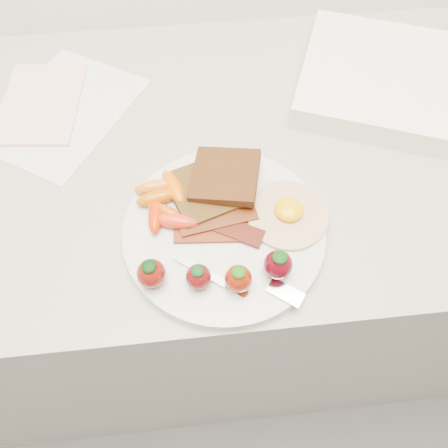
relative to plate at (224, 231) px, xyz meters
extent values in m
cube|color=gray|center=(0.00, 0.16, -0.46)|extent=(2.00, 0.60, 0.90)
cylinder|color=silver|center=(0.00, 0.00, 0.00)|extent=(0.27, 0.27, 0.02)
cube|color=#412C10|center=(-0.02, 0.06, 0.02)|extent=(0.12, 0.12, 0.01)
cube|color=#321E07|center=(0.01, 0.07, 0.03)|extent=(0.11, 0.11, 0.02)
cylinder|color=#EDE3C3|center=(0.09, 0.01, 0.01)|extent=(0.14, 0.14, 0.01)
ellipsoid|color=#FBAF00|center=(0.09, 0.01, 0.02)|extent=(0.05, 0.05, 0.02)
cube|color=#421505|center=(-0.01, -0.01, 0.01)|extent=(0.11, 0.04, 0.00)
cube|color=black|center=(0.00, 0.00, 0.01)|extent=(0.10, 0.07, 0.00)
cube|color=#39130C|center=(-0.01, 0.01, 0.02)|extent=(0.11, 0.04, 0.00)
ellipsoid|color=#BB5900|center=(-0.09, 0.05, 0.02)|extent=(0.06, 0.03, 0.02)
ellipsoid|color=#C34200|center=(-0.08, 0.03, 0.02)|extent=(0.05, 0.04, 0.02)
ellipsoid|color=red|center=(-0.09, 0.02, 0.02)|extent=(0.02, 0.06, 0.02)
ellipsoid|color=#DE5E00|center=(-0.06, 0.07, 0.02)|extent=(0.04, 0.07, 0.02)
ellipsoid|color=orange|center=(-0.09, 0.07, 0.02)|extent=(0.06, 0.02, 0.02)
ellipsoid|color=red|center=(-0.06, 0.01, 0.02)|extent=(0.06, 0.03, 0.02)
ellipsoid|color=maroon|center=(-0.09, -0.07, 0.03)|extent=(0.04, 0.04, 0.04)
ellipsoid|color=black|center=(-0.09, -0.07, 0.05)|extent=(0.02, 0.02, 0.01)
ellipsoid|color=#5C090C|center=(-0.04, -0.07, 0.03)|extent=(0.03, 0.03, 0.03)
ellipsoid|color=black|center=(-0.04, -0.07, 0.04)|extent=(0.02, 0.02, 0.01)
ellipsoid|color=maroon|center=(0.01, -0.08, 0.03)|extent=(0.03, 0.03, 0.04)
ellipsoid|color=#1A4E08|center=(0.01, -0.08, 0.05)|extent=(0.02, 0.02, 0.01)
ellipsoid|color=#49030C|center=(0.06, -0.07, 0.03)|extent=(0.04, 0.04, 0.04)
ellipsoid|color=#0A340B|center=(0.06, -0.07, 0.05)|extent=(0.02, 0.02, 0.01)
cube|color=silver|center=(-0.02, -0.07, 0.01)|extent=(0.09, 0.07, 0.00)
cube|color=white|center=(0.06, -0.10, 0.01)|extent=(0.05, 0.04, 0.00)
cube|color=silver|center=(-0.24, 0.26, -0.01)|extent=(0.29, 0.31, 0.00)
cube|color=#FFC4C6|center=(-0.27, 0.27, 0.00)|extent=(0.14, 0.19, 0.01)
cube|color=white|center=(0.32, 0.24, 0.01)|extent=(0.39, 0.36, 0.04)
camera|label=1|loc=(-0.03, -0.29, 0.51)|focal=35.00mm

